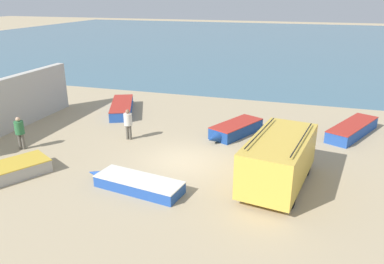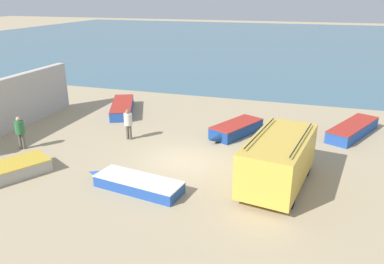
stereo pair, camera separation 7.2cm
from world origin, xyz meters
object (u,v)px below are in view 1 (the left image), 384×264
at_px(fishing_rowboat_4, 354,128).
at_px(fishing_rowboat_3, 136,183).
at_px(fisherman_1, 128,122).
at_px(fishing_rowboat_0, 235,129).
at_px(fishing_rowboat_2, 122,107).
at_px(fisherman_0, 20,130).
at_px(parked_van, 279,159).

bearing_deg(fishing_rowboat_4, fishing_rowboat_3, 162.48).
bearing_deg(fisherman_1, fishing_rowboat_0, -68.91).
xyz_separation_m(fishing_rowboat_2, fisherman_0, (-1.87, -7.55, 0.72)).
xyz_separation_m(fishing_rowboat_2, fisherman_1, (2.80, -4.64, 0.70)).
bearing_deg(fisherman_1, fisherman_0, 119.10).
bearing_deg(fisherman_1, fishing_rowboat_2, 28.33).
xyz_separation_m(parked_van, fisherman_0, (-13.01, -0.04, -0.13)).
distance_m(fisherman_0, fisherman_1, 5.51).
distance_m(fishing_rowboat_3, fisherman_1, 5.81).
bearing_deg(fishing_rowboat_2, fisherman_1, -172.38).
relative_size(fishing_rowboat_0, fisherman_0, 2.38).
xyz_separation_m(parked_van, fishing_rowboat_4, (3.64, 7.51, -0.84)).
bearing_deg(fishing_rowboat_0, parked_van, 54.35).
bearing_deg(parked_van, fisherman_0, 99.56).
distance_m(fishing_rowboat_2, fishing_rowboat_4, 14.78).
relative_size(fishing_rowboat_4, fisherman_0, 3.09).
distance_m(parked_van, fishing_rowboat_0, 6.08).
height_order(parked_van, fisherman_0, parked_van).
distance_m(fishing_rowboat_2, fisherman_1, 5.47).
bearing_deg(parked_van, fishing_rowboat_0, 37.93).
xyz_separation_m(parked_van, fishing_rowboat_0, (-2.88, 5.29, -0.84)).
distance_m(fishing_rowboat_0, fishing_rowboat_3, 7.89).
bearing_deg(fishing_rowboat_0, fisherman_1, -40.28).
bearing_deg(fishing_rowboat_3, parked_van, -149.89).
bearing_deg(fishing_rowboat_3, fisherman_1, -51.83).
bearing_deg(fishing_rowboat_3, fishing_rowboat_2, -50.92).
relative_size(parked_van, fishing_rowboat_2, 0.98).
distance_m(fishing_rowboat_4, fisherman_1, 12.86).
xyz_separation_m(fishing_rowboat_4, fisherman_1, (-11.98, -4.63, 0.70)).
bearing_deg(fisherman_0, parked_van, -100.73).
xyz_separation_m(fisherman_0, fisherman_1, (4.67, 2.91, -0.01)).
bearing_deg(fishing_rowboat_2, fishing_rowboat_0, -128.58).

